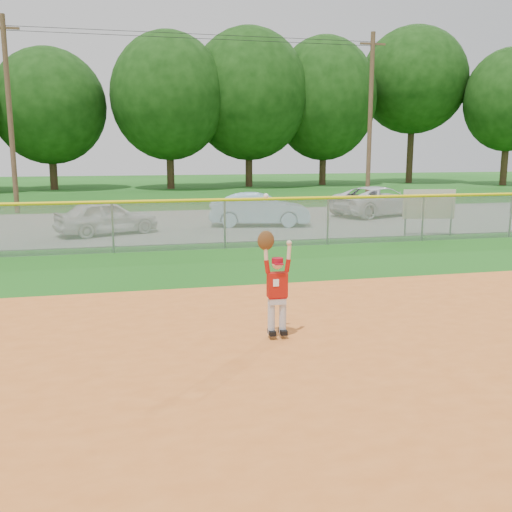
{
  "coord_description": "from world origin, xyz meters",
  "views": [
    {
      "loc": [
        -2.95,
        -7.08,
        3.04
      ],
      "look_at": [
        -0.65,
        2.89,
        1.1
      ],
      "focal_mm": 40.0,
      "sensor_mm": 36.0,
      "label": 1
    }
  ],
  "objects": [
    {
      "name": "ground",
      "position": [
        0.0,
        0.0,
        0.0
      ],
      "size": [
        120.0,
        120.0,
        0.0
      ],
      "primitive_type": "plane",
      "color": "#175312",
      "rests_on": "ground"
    },
    {
      "name": "ballplayer",
      "position": [
        -0.68,
        1.39,
        0.94
      ],
      "size": [
        0.55,
        0.24,
        2.25
      ],
      "color": "silver",
      "rests_on": "ground"
    },
    {
      "name": "tree_line",
      "position": [
        0.96,
        37.9,
        7.53
      ],
      "size": [
        62.37,
        13.0,
        14.43
      ],
      "color": "#422D1C",
      "rests_on": "ground"
    },
    {
      "name": "parking_strip",
      "position": [
        0.0,
        16.0,
        0.01
      ],
      "size": [
        44.0,
        10.0,
        0.03
      ],
      "primitive_type": "cube",
      "color": "slate",
      "rests_on": "ground"
    },
    {
      "name": "car_white_a",
      "position": [
        -3.61,
        13.68,
        0.64
      ],
      "size": [
        3.83,
        2.65,
        1.21
      ],
      "primitive_type": "imported",
      "rotation": [
        0.0,
        0.0,
        1.95
      ],
      "color": "silver",
      "rests_on": "parking_strip"
    },
    {
      "name": "clay_infield",
      "position": [
        0.0,
        -3.0,
        0.02
      ],
      "size": [
        24.0,
        16.0,
        0.04
      ],
      "primitive_type": "cube",
      "color": "#CD6525",
      "rests_on": "ground"
    },
    {
      "name": "outfield_fence",
      "position": [
        0.0,
        10.0,
        0.88
      ],
      "size": [
        40.06,
        0.1,
        1.55
      ],
      "color": "gray",
      "rests_on": "ground"
    },
    {
      "name": "sponsor_sign",
      "position": [
        7.39,
        10.92,
        1.08
      ],
      "size": [
        1.82,
        0.36,
        1.64
      ],
      "color": "gray",
      "rests_on": "ground"
    },
    {
      "name": "power_lines",
      "position": [
        1.0,
        22.0,
        4.68
      ],
      "size": [
        19.4,
        0.24,
        9.0
      ],
      "color": "#4C3823",
      "rests_on": "ground"
    },
    {
      "name": "car_white_b",
      "position": [
        8.34,
        16.87,
        0.69
      ],
      "size": [
        5.2,
        3.68,
        1.32
      ],
      "primitive_type": "imported",
      "rotation": [
        0.0,
        0.0,
        1.92
      ],
      "color": "silver",
      "rests_on": "parking_strip"
    },
    {
      "name": "car_blue",
      "position": [
        2.19,
        14.65,
        0.67
      ],
      "size": [
        4.09,
        2.11,
        1.28
      ],
      "primitive_type": "imported",
      "rotation": [
        0.0,
        0.0,
        1.37
      ],
      "color": "#9DCBEA",
      "rests_on": "parking_strip"
    }
  ]
}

